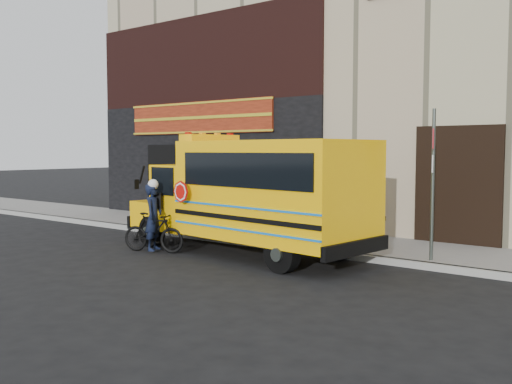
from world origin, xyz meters
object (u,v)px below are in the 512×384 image
Objects in this scene: cyclist at (154,219)px; school_bus at (254,193)px; sign_pole at (433,181)px; bicycle at (153,233)px.

school_bus is at bearing -87.79° from cyclist.
cyclist is at bearing -153.16° from school_bus.
bicycle is at bearing -157.87° from sign_pole.
sign_pole is at bearing 19.10° from school_bus.
school_bus reaches higher than cyclist.
cyclist is at bearing -157.94° from sign_pole.
sign_pole is 2.06× the size of cyclist.
cyclist is (-2.25, -1.14, -0.68)m from school_bus.
sign_pole reaches higher than school_bus.
school_bus is 2.08× the size of sign_pole.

